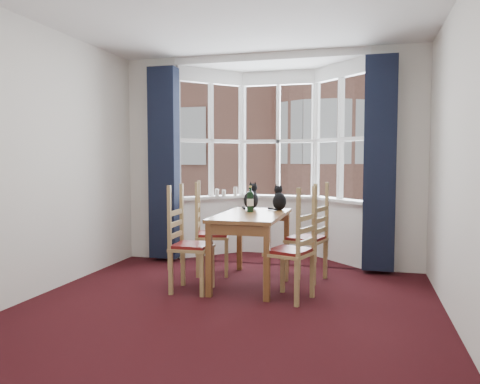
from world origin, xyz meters
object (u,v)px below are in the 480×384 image
(wine_bottle, at_px, (250,201))
(candle_short, at_px, (224,193))
(candle_extra, at_px, (235,192))
(dining_table, at_px, (252,223))
(chair_left_far, at_px, (205,236))
(chair_left_near, at_px, (184,247))
(chair_right_near, at_px, (298,254))
(candle_tall, at_px, (217,193))
(cat_left, at_px, (251,198))
(cat_right, at_px, (279,200))
(chair_right_far, at_px, (314,240))

(wine_bottle, bearing_deg, candle_short, 119.03)
(wine_bottle, height_order, candle_short, wine_bottle)
(wine_bottle, xyz_separation_m, candle_extra, (-0.54, 1.29, 0.01))
(dining_table, distance_m, chair_left_far, 0.75)
(chair_left_near, height_order, candle_extra, candle_extra)
(chair_right_near, xyz_separation_m, candle_tall, (-1.45, 1.91, 0.45))
(chair_right_near, relative_size, cat_left, 2.70)
(chair_left_far, height_order, wine_bottle, wine_bottle)
(chair_left_far, distance_m, wine_bottle, 0.77)
(dining_table, relative_size, chair_left_near, 1.43)
(dining_table, distance_m, candle_short, 1.64)
(dining_table, bearing_deg, chair_left_near, -144.22)
(cat_right, xyz_separation_m, candle_extra, (-0.82, 0.98, 0.02))
(candle_short, distance_m, candle_extra, 0.17)
(chair_right_far, bearing_deg, cat_right, 158.91)
(cat_left, height_order, candle_tall, cat_left)
(dining_table, xyz_separation_m, chair_left_near, (-0.64, -0.46, -0.21))
(chair_left_far, xyz_separation_m, cat_right, (0.89, 0.17, 0.45))
(cat_right, bearing_deg, chair_left_near, -133.19)
(chair_left_far, distance_m, candle_short, 1.22)
(chair_right_near, relative_size, candle_tall, 8.80)
(dining_table, relative_size, wine_bottle, 4.34)
(cat_right, distance_m, wine_bottle, 0.42)
(chair_left_far, xyz_separation_m, cat_left, (0.53, 0.21, 0.45))
(chair_left_near, xyz_separation_m, cat_right, (0.87, 0.92, 0.45))
(chair_right_near, distance_m, chair_right_far, 0.81)
(chair_left_near, distance_m, cat_left, 1.19)
(chair_left_far, relative_size, chair_right_far, 1.00)
(candle_tall, relative_size, candle_extra, 0.77)
(chair_right_near, height_order, candle_short, candle_short)
(chair_left_far, bearing_deg, chair_right_near, -32.84)
(chair_left_near, xyz_separation_m, candle_short, (-0.13, 1.89, 0.44))
(chair_right_near, xyz_separation_m, candle_short, (-1.35, 1.94, 0.44))
(dining_table, distance_m, candle_tall, 1.66)
(candle_short, bearing_deg, cat_left, -55.38)
(candle_tall, bearing_deg, cat_left, -50.60)
(chair_left_near, distance_m, chair_right_near, 1.23)
(chair_right_far, distance_m, candle_short, 1.87)
(cat_right, height_order, candle_extra, cat_right)
(wine_bottle, relative_size, candle_tall, 2.90)
(cat_right, bearing_deg, chair_right_near, -69.62)
(chair_right_near, bearing_deg, candle_extra, 121.16)
(dining_table, xyz_separation_m, chair_right_far, (0.66, 0.30, -0.21))
(wine_bottle, relative_size, candle_short, 3.27)
(dining_table, relative_size, chair_left_far, 1.43)
(chair_left_near, xyz_separation_m, chair_right_far, (1.30, 0.76, 0.00))
(chair_left_near, distance_m, candle_tall, 1.92)
(chair_right_far, relative_size, cat_left, 2.70)
(chair_left_near, xyz_separation_m, cat_left, (0.51, 0.97, 0.45))
(wine_bottle, xyz_separation_m, candle_tall, (-0.80, 1.24, -0.01))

